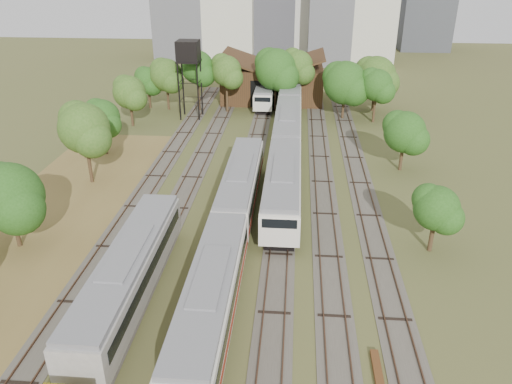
{
  "coord_description": "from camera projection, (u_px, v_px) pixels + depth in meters",
  "views": [
    {
      "loc": [
        2.98,
        -23.54,
        21.86
      ],
      "look_at": [
        -0.36,
        16.76,
        2.5
      ],
      "focal_mm": 35.0,
      "sensor_mm": 36.0,
      "label": 1
    }
  ],
  "objects": [
    {
      "name": "railcar_green_set",
      "position": [
        288.0,
        128.0,
        62.28
      ],
      "size": [
        3.3,
        52.08,
        4.09
      ],
      "color": "black",
      "rests_on": "ground"
    },
    {
      "name": "tree_band_right",
      "position": [
        396.0,
        121.0,
        56.83
      ],
      "size": [
        5.23,
        38.53,
        7.55
      ],
      "color": "#382616",
      "rests_on": "ground"
    },
    {
      "name": "maintenance_shed",
      "position": [
        273.0,
        82.0,
        81.76
      ],
      "size": [
        16.45,
        11.55,
        7.58
      ],
      "color": "#3C2715",
      "rests_on": "ground"
    },
    {
      "name": "tree_band_far",
      "position": [
        287.0,
        74.0,
        73.75
      ],
      "size": [
        36.93,
        10.43,
        9.4
      ],
      "color": "#382616",
      "rests_on": "ground"
    },
    {
      "name": "railcar_red_set",
      "position": [
        229.0,
        231.0,
        39.5
      ],
      "size": [
        3.08,
        34.58,
        3.81
      ],
      "color": "black",
      "rests_on": "ground"
    },
    {
      "name": "tracks",
      "position": [
        260.0,
        179.0,
        53.33
      ],
      "size": [
        24.6,
        80.0,
        0.19
      ],
      "color": "#4C473D",
      "rests_on": "ground"
    },
    {
      "name": "ground",
      "position": [
        239.0,
        345.0,
        30.82
      ],
      "size": [
        240.0,
        240.0,
        0.0
      ],
      "primitive_type": "plane",
      "color": "#475123",
      "rests_on": "ground"
    },
    {
      "name": "dry_grass_patch",
      "position": [
        24.0,
        260.0,
        39.35
      ],
      "size": [
        14.0,
        60.0,
        0.04
      ],
      "primitive_type": "cube",
      "color": "brown",
      "rests_on": "ground"
    },
    {
      "name": "tree_band_left",
      "position": [
        51.0,
        156.0,
        46.37
      ],
      "size": [
        7.71,
        64.14,
        8.53
      ],
      "color": "#382616",
      "rests_on": "ground"
    },
    {
      "name": "old_grey_coach",
      "position": [
        130.0,
        274.0,
        34.11
      ],
      "size": [
        3.1,
        18.0,
        3.83
      ],
      "color": "black",
      "rests_on": "ground"
    },
    {
      "name": "water_tower",
      "position": [
        188.0,
        53.0,
        69.76
      ],
      "size": [
        3.19,
        3.19,
        11.02
      ],
      "color": "black",
      "rests_on": "ground"
    },
    {
      "name": "railcar_rear",
      "position": [
        266.0,
        91.0,
        80.45
      ],
      "size": [
        2.85,
        16.08,
        3.52
      ],
      "color": "black",
      "rests_on": "ground"
    }
  ]
}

